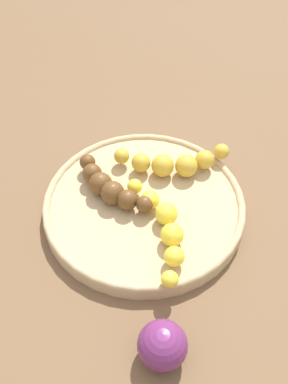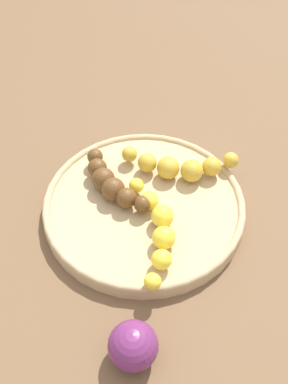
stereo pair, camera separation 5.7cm
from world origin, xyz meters
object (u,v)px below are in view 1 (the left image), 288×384
Objects in this scene: fruit_bowl at (144,205)px; banana_yellow at (163,226)px; banana_overripe at (109,187)px; banana_spotted at (173,162)px; plum_purple at (162,345)px.

fruit_bowl is 1.76× the size of banana_yellow.
banana_overripe is at bearing 34.19° from fruit_bowl.
banana_yellow is at bearing -12.60° from banana_spotted.
plum_purple reaches higher than banana_overripe.
fruit_bowl is 0.20m from plum_purple.
banana_overripe is (0.09, 0.01, 0.00)m from banana_yellow.
banana_overripe is at bearing -23.87° from plum_purple.
plum_purple is (-0.20, 0.09, -0.01)m from banana_overripe.
banana_overripe is at bearing -65.44° from banana_spotted.
banana_spotted is (0.07, -0.08, 0.00)m from banana_yellow.
plum_purple is at bearing -108.70° from banana_yellow.
fruit_bowl is at bearing -35.70° from plum_purple.
banana_spotted is 2.56× the size of plum_purple.
banana_overripe is 0.22m from plum_purple.
banana_yellow is 0.14m from plum_purple.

